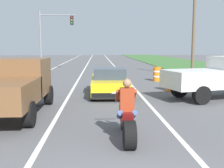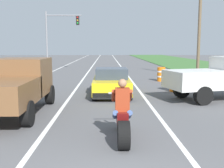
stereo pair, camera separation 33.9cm
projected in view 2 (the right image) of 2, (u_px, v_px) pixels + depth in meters
The scene contains 11 objects.
lane_stripe_left_solid at pixel (44, 75), 23.52m from camera, with size 0.14×120.00×0.01m, color white.
lane_stripe_right_solid at pixel (127, 75), 23.67m from camera, with size 0.14×120.00×0.01m, color white.
lane_stripe_centre_dashed at pixel (86, 75), 23.59m from camera, with size 0.14×120.00×0.01m, color white.
motorcycle_with_rider at pixel (122, 119), 7.02m from camera, with size 0.70×2.21×1.62m.
sports_car_yellow at pixel (111, 82), 13.94m from camera, with size 1.84×4.30×1.37m.
pickup_truck_left_lane_brown at pixel (15, 84), 9.83m from camera, with size 2.02×4.80×1.98m.
pickup_truck_right_shoulder_white at pixel (223, 76), 12.61m from camera, with size 5.14×3.14×1.98m.
traffic_light_mast_near at pixel (57, 32), 27.88m from camera, with size 3.68×0.34×6.00m.
utility_pole_roadside at pixel (199, 31), 21.50m from camera, with size 0.24×0.24×7.30m, color brown.
construction_barrel_nearest at pixel (175, 82), 14.92m from camera, with size 0.58×0.58×1.00m.
construction_barrel_mid at pixel (161, 74), 19.39m from camera, with size 0.58×0.58×1.00m.
Camera 2 is at (-0.03, -3.52, 2.42)m, focal length 43.85 mm.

